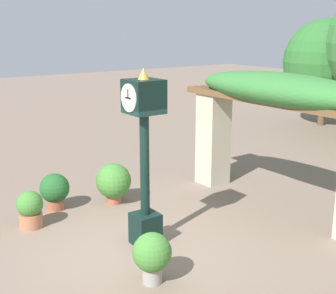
{
  "coord_description": "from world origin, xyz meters",
  "views": [
    {
      "loc": [
        6.46,
        -3.99,
        3.84
      ],
      "look_at": [
        -0.12,
        0.72,
        1.74
      ],
      "focal_mm": 50.0,
      "sensor_mm": 36.0,
      "label": 1
    }
  ],
  "objects_px": {
    "pedestal_clock": "(144,150)",
    "potted_plant_far_left": "(55,190)",
    "potted_plant_near_left": "(30,209)",
    "potted_plant_near_right": "(152,255)",
    "potted_plant_far_right": "(114,182)"
  },
  "relations": [
    {
      "from": "potted_plant_far_left",
      "to": "potted_plant_far_right",
      "type": "height_order",
      "value": "potted_plant_far_right"
    },
    {
      "from": "pedestal_clock",
      "to": "potted_plant_far_right",
      "type": "distance_m",
      "value": 2.52
    },
    {
      "from": "potted_plant_near_left",
      "to": "potted_plant_far_left",
      "type": "bearing_deg",
      "value": 128.16
    },
    {
      "from": "pedestal_clock",
      "to": "potted_plant_far_left",
      "type": "relative_size",
      "value": 3.97
    },
    {
      "from": "potted_plant_far_right",
      "to": "pedestal_clock",
      "type": "bearing_deg",
      "value": -14.05
    },
    {
      "from": "pedestal_clock",
      "to": "potted_plant_far_right",
      "type": "xyz_separation_m",
      "value": [
        -2.12,
        0.53,
        -1.27
      ]
    },
    {
      "from": "potted_plant_near_left",
      "to": "potted_plant_far_right",
      "type": "distance_m",
      "value": 1.98
    },
    {
      "from": "pedestal_clock",
      "to": "potted_plant_near_left",
      "type": "bearing_deg",
      "value": -143.29
    },
    {
      "from": "potted_plant_near_right",
      "to": "potted_plant_far_right",
      "type": "relative_size",
      "value": 0.89
    },
    {
      "from": "pedestal_clock",
      "to": "potted_plant_far_left",
      "type": "bearing_deg",
      "value": -164.83
    },
    {
      "from": "potted_plant_near_left",
      "to": "pedestal_clock",
      "type": "bearing_deg",
      "value": 36.71
    },
    {
      "from": "potted_plant_near_left",
      "to": "potted_plant_near_right",
      "type": "distance_m",
      "value": 3.2
    },
    {
      "from": "pedestal_clock",
      "to": "potted_plant_near_right",
      "type": "height_order",
      "value": "pedestal_clock"
    },
    {
      "from": "potted_plant_near_right",
      "to": "pedestal_clock",
      "type": "bearing_deg",
      "value": 151.46
    },
    {
      "from": "pedestal_clock",
      "to": "potted_plant_near_right",
      "type": "distance_m",
      "value": 1.86
    }
  ]
}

